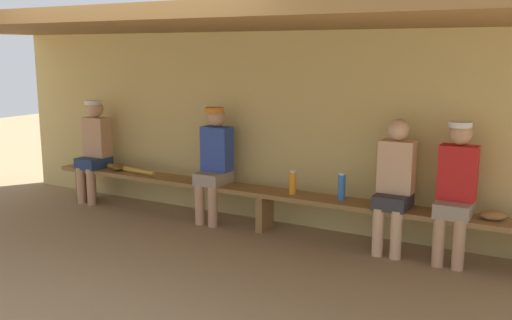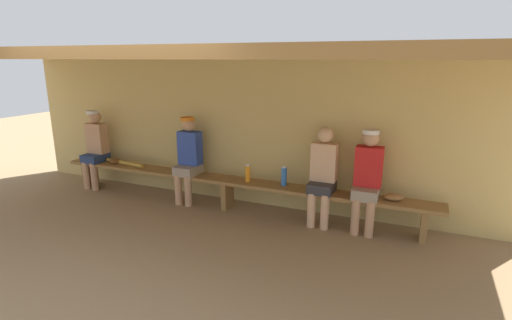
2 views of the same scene
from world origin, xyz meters
The scene contains 13 objects.
ground_plane centered at (0.00, 0.00, 0.00)m, with size 24.00×24.00×0.00m, color #937754.
back_wall centered at (0.00, 2.00, 1.10)m, with size 8.00×0.20×2.20m, color tan.
dugout_roof centered at (0.00, 0.70, 2.26)m, with size 8.00×2.80×0.12m, color brown.
bench centered at (0.00, 1.55, 0.39)m, with size 6.00×0.36×0.46m.
player_in_blue centered at (-0.67, 1.55, 0.75)m, with size 0.34×0.42×1.34m.
player_in_red centered at (1.45, 1.55, 0.73)m, with size 0.34×0.42×1.34m.
player_middle centered at (-2.56, 1.55, 0.75)m, with size 0.34×0.42×1.34m.
player_near_post centered at (2.03, 1.55, 0.75)m, with size 0.34×0.42×1.34m.
water_bottle_green centered at (0.89, 1.59, 0.60)m, with size 0.08×0.08×0.28m.
water_bottle_blue centered at (0.35, 1.54, 0.58)m, with size 0.07×0.07×0.26m.
baseball_glove_worn centered at (2.36, 1.57, 0.51)m, with size 0.24×0.17×0.09m, color olive.
baseball_glove_tan centered at (-2.16, 1.56, 0.51)m, with size 0.24×0.17×0.09m, color brown.
baseball_bat centered at (-1.94, 1.55, 0.49)m, with size 0.07×0.07×0.84m, color #B28C33.
Camera 2 is at (2.60, -3.39, 2.21)m, focal length 27.35 mm.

